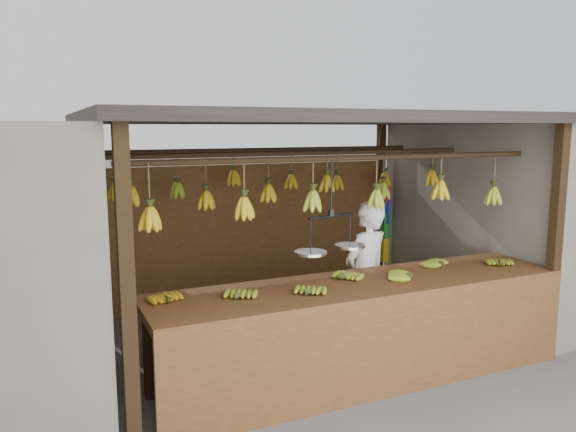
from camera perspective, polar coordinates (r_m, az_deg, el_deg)
name	(u,v)px	position (r m, az deg, el deg)	size (l,w,h in m)	color
ground	(299,338)	(6.24, 1.17, -12.28)	(80.00, 80.00, 0.00)	#5B5B57
stall	(287,155)	(6.12, -0.11, 6.26)	(4.30, 3.30, 2.40)	black
neighbor_right	(546,213)	(8.13, 24.71, 0.29)	(3.00, 3.00, 2.30)	slate
counter	(371,306)	(5.03, 8.41, -9.01)	(3.90, 0.89, 0.96)	brown
hanging_bananas	(299,191)	(5.87, 1.14, 2.60)	(3.65, 2.24, 0.40)	gold
balance_scale	(331,245)	(4.95, 4.38, -2.91)	(0.72, 0.37, 0.81)	black
vendor	(366,277)	(5.74, 7.94, -6.14)	(0.56, 0.37, 1.54)	white
bag_bundles	(382,219)	(8.06, 9.50, -0.26)	(0.08, 0.26, 1.19)	red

